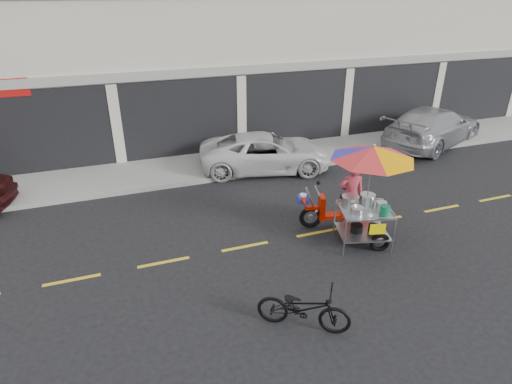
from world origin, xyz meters
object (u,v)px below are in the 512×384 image
object	(u,v)px
silver_pickup	(433,126)
food_vendor_rig	(362,178)
near_bicycle	(304,308)
white_pickup	(266,152)

from	to	relation	value
silver_pickup	food_vendor_rig	world-z (taller)	food_vendor_rig
near_bicycle	food_vendor_rig	world-z (taller)	food_vendor_rig
near_bicycle	food_vendor_rig	xyz separation A→B (m)	(2.70, 2.53, 1.16)
silver_pickup	food_vendor_rig	xyz separation A→B (m)	(-6.62, -5.15, 0.87)
white_pickup	near_bicycle	distance (m)	7.73
white_pickup	silver_pickup	world-z (taller)	silver_pickup
silver_pickup	white_pickup	bearing A→B (deg)	68.49
food_vendor_rig	silver_pickup	bearing A→B (deg)	53.02
white_pickup	food_vendor_rig	size ratio (longest dim) A/B	1.75
white_pickup	silver_pickup	bearing A→B (deg)	-74.73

